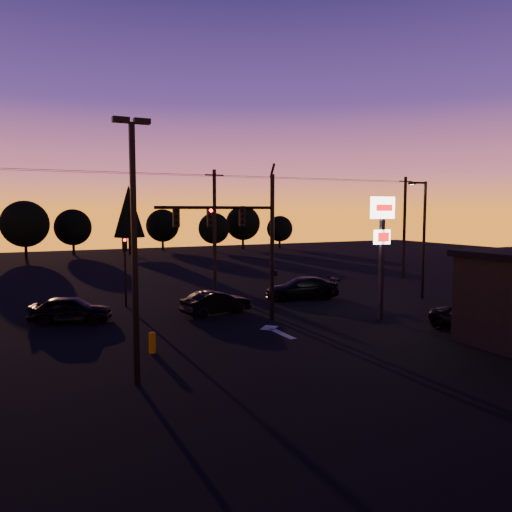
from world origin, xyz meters
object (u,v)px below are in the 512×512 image
at_px(pylon_sign, 382,231).
at_px(streetlight, 423,234).
at_px(car_left, 71,309).
at_px(traffic_signal_mast, 246,232).
at_px(parking_lot_light, 134,234).
at_px(car_mid, 216,302).
at_px(bollard, 152,343).
at_px(car_right, 302,288).
at_px(suv_parked, 481,321).
at_px(secondary_signal, 125,261).

distance_m(pylon_sign, streetlight, 8.00).
bearing_deg(streetlight, car_left, 173.36).
distance_m(traffic_signal_mast, parking_lot_light, 10.19).
bearing_deg(traffic_signal_mast, car_mid, 101.83).
bearing_deg(streetlight, parking_lot_light, -158.35).
xyz_separation_m(traffic_signal_mast, pylon_sign, (7.10, -2.49, -0.02)).
bearing_deg(parking_lot_light, bollard, 68.05).
bearing_deg(car_right, parking_lot_light, -35.94).
bearing_deg(parking_lot_light, streetlight, 21.65).
relative_size(car_left, suv_parked, 0.85).
bearing_deg(bollard, suv_parked, -14.55).
bearing_deg(car_mid, traffic_signal_mast, -178.29).
distance_m(secondary_signal, parking_lot_light, 14.90).
relative_size(pylon_sign, car_left, 1.59).
height_order(secondary_signal, car_left, secondary_signal).
bearing_deg(bollard, car_left, 108.35).
height_order(streetlight, suv_parked, streetlight).
height_order(parking_lot_light, car_mid, parking_lot_light).
xyz_separation_m(pylon_sign, car_mid, (-7.70, 5.36, -4.24)).
xyz_separation_m(parking_lot_light, car_left, (-1.09, 11.12, -4.54)).
height_order(traffic_signal_mast, suv_parked, traffic_signal_mast).
bearing_deg(bollard, car_right, 34.06).
bearing_deg(traffic_signal_mast, secondary_signal, 123.19).
height_order(bollard, car_mid, car_mid).
bearing_deg(pylon_sign, traffic_signal_mast, 160.64).
bearing_deg(pylon_sign, suv_parked, -66.65).
distance_m(streetlight, car_left, 22.95).
bearing_deg(car_mid, car_right, -83.55).
distance_m(car_right, suv_parked, 12.67).
height_order(pylon_sign, car_mid, pylon_sign).
distance_m(parking_lot_light, pylon_sign, 15.19).
height_order(car_left, suv_parked, car_left).
distance_m(secondary_signal, bollard, 11.27).
xyz_separation_m(secondary_signal, car_mid, (4.30, -4.63, -2.18)).
height_order(parking_lot_light, pylon_sign, parking_lot_light).
bearing_deg(car_mid, bollard, 129.50).
bearing_deg(bollard, pylon_sign, 4.21).
bearing_deg(bollard, secondary_signal, 84.39).
height_order(streetlight, car_mid, streetlight).
bearing_deg(pylon_sign, car_right, 94.61).
relative_size(traffic_signal_mast, car_left, 2.00).
distance_m(bollard, car_right, 15.06).
relative_size(pylon_sign, bollard, 7.68).
xyz_separation_m(secondary_signal, car_right, (11.40, -2.52, -2.12)).
relative_size(secondary_signal, car_mid, 1.06).
xyz_separation_m(secondary_signal, pylon_sign, (12.00, -9.99, 2.05)).
height_order(traffic_signal_mast, car_right, traffic_signal_mast).
distance_m(pylon_sign, suv_parked, 6.81).
distance_m(traffic_signal_mast, streetlight, 14.10).
bearing_deg(pylon_sign, streetlight, 30.08).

